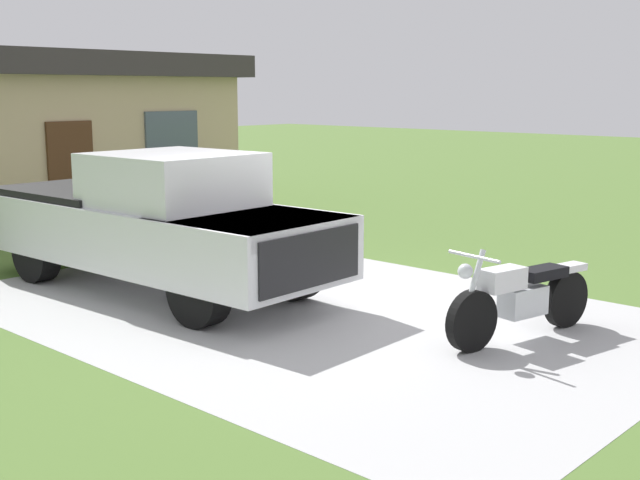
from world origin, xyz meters
The scene contains 5 objects.
ground_plane centered at (0.00, 0.00, 0.00)m, with size 80.00×80.00×0.00m, color #4F6F30.
driveway_pad centered at (0.00, 0.00, 0.00)m, with size 5.90×8.82×0.01m, color #B2B2B2.
motorcycle centered at (0.75, -2.52, 0.47)m, with size 2.19×0.80×1.09m.
pickup_truck centered at (-0.60, 2.32, 0.95)m, with size 2.20×5.69×1.90m.
neighbor_house centered at (1.48, 10.44, 1.79)m, with size 9.60×5.60×3.50m.
Camera 1 is at (-7.13, -6.79, 2.72)m, focal length 45.83 mm.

